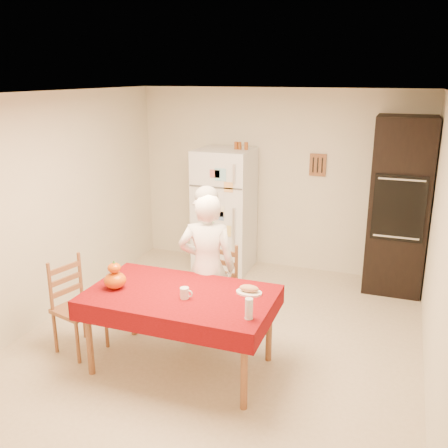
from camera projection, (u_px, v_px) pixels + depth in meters
The scene contains 17 objects.
floor at pixel (222, 337), 5.28m from camera, with size 4.50×4.50×0.00m, color tan.
room_shell at pixel (222, 187), 4.81m from camera, with size 4.02×4.52×2.51m.
refrigerator at pixel (225, 210), 6.93m from camera, with size 0.75×0.74×1.70m.
oven_cabinet at pixel (399, 206), 6.16m from camera, with size 0.70×0.62×2.20m.
dining_table at pixel (180, 300), 4.54m from camera, with size 1.70×1.00×0.76m.
chair_far at pixel (217, 284), 5.35m from camera, with size 0.50×0.48×0.95m.
chair_left at pixel (74, 302), 4.93m from camera, with size 0.50×0.51×0.95m.
seated_woman at pixel (207, 268), 5.03m from camera, with size 0.58×0.38×1.58m, color white.
coffee_mug at pixel (184, 293), 4.40m from camera, with size 0.08×0.08×0.10m, color white.
pumpkin_lower at pixel (115, 280), 4.61m from camera, with size 0.21×0.21×0.15m, color red.
pumpkin_upper at pixel (114, 268), 4.57m from camera, with size 0.12×0.12×0.09m, color #E34505.
wine_glass at pixel (249, 309), 4.03m from camera, with size 0.07×0.07×0.18m, color silver.
bread_plate at pixel (249, 292), 4.51m from camera, with size 0.24×0.24×0.02m, color white.
bread_loaf at pixel (249, 288), 4.50m from camera, with size 0.18×0.10×0.06m, color tan.
spice_jar_left at pixel (236, 145), 6.67m from camera, with size 0.05×0.05×0.10m, color #93481A.
spice_jar_mid at pixel (240, 146), 6.66m from camera, with size 0.05×0.05×0.10m, color brown.
spice_jar_right at pixel (246, 146), 6.63m from camera, with size 0.05×0.05×0.10m, color brown.
Camera 1 is at (1.63, -4.41, 2.67)m, focal length 40.00 mm.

